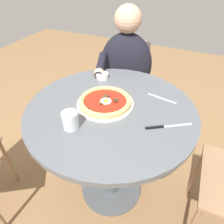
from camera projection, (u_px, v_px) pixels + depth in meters
ground_plane at (111, 188)px, 1.54m from camera, size 6.00×6.00×0.02m
dining_table at (111, 134)px, 1.18m from camera, size 0.89×0.89×0.75m
pizza_on_plate at (105, 102)px, 1.08m from camera, size 0.30×0.30×0.04m
water_glass at (70, 121)px, 0.93m from camera, size 0.07×0.07×0.08m
steak_knife at (162, 127)px, 0.95m from camera, size 0.13×0.20×0.01m
ramekin_capers at (102, 76)px, 1.30m from camera, size 0.08×0.08×0.03m
fork_utensil at (162, 98)px, 1.13m from camera, size 0.04×0.17×0.00m
diner_person at (125, 86)px, 1.70m from camera, size 0.55×0.44×1.13m
cafe_chair_diner at (127, 80)px, 1.81m from camera, size 0.47×0.47×0.81m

